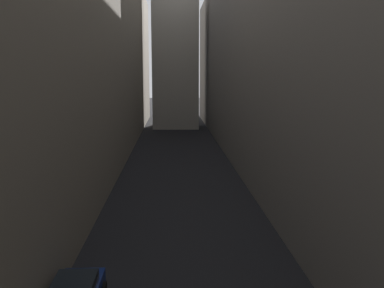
{
  "coord_description": "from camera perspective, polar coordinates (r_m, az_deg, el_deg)",
  "views": [
    {
      "loc": [
        -0.63,
        10.54,
        9.17
      ],
      "look_at": [
        0.0,
        23.82,
        6.98
      ],
      "focal_mm": 39.68,
      "sensor_mm": 36.0,
      "label": 1
    }
  ],
  "objects": [
    {
      "name": "ground_plane",
      "position": [
        38.57,
        -1.71,
        -4.43
      ],
      "size": [
        264.0,
        264.0,
        0.0
      ],
      "primitive_type": "plane",
      "color": "black"
    },
    {
      "name": "building_block_left",
      "position": [
        41.14,
        -19.22,
        12.45
      ],
      "size": [
        12.99,
        108.0,
        23.54
      ],
      "primitive_type": "cube",
      "color": "#756B5B",
      "rests_on": "ground"
    },
    {
      "name": "building_block_right",
      "position": [
        41.82,
        16.78,
        11.95
      ],
      "size": [
        15.13,
        108.0,
        22.72
      ],
      "primitive_type": "cube",
      "color": "slate",
      "rests_on": "ground"
    }
  ]
}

